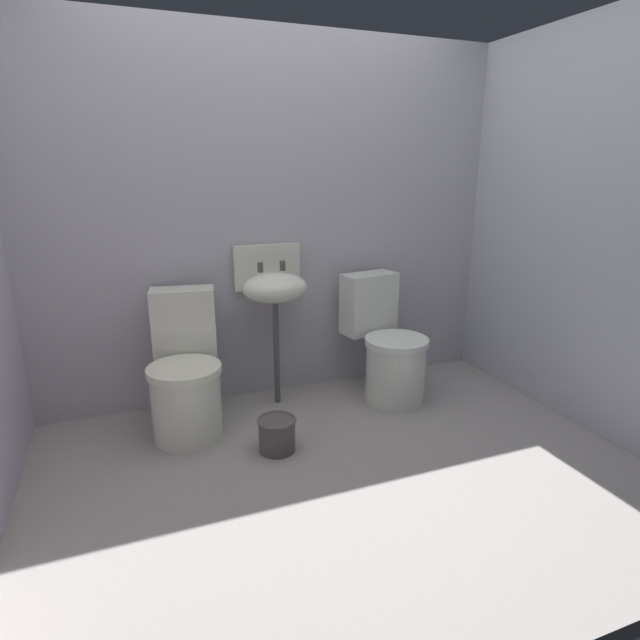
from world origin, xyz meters
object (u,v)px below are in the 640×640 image
(sink, at_px, (274,286))
(bucket, at_px, (277,434))
(toilet_right, at_px, (387,349))
(toilet_left, at_px, (186,377))

(sink, height_order, bucket, sink)
(toilet_right, height_order, bucket, toilet_right)
(toilet_left, distance_m, bucket, 0.62)
(toilet_left, height_order, sink, sink)
(toilet_right, bearing_deg, bucket, 14.94)
(sink, bearing_deg, toilet_left, -161.98)
(toilet_left, relative_size, bucket, 3.72)
(sink, bearing_deg, toilet_right, -15.08)
(bucket, bearing_deg, toilet_right, 25.18)
(toilet_left, relative_size, toilet_right, 1.00)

